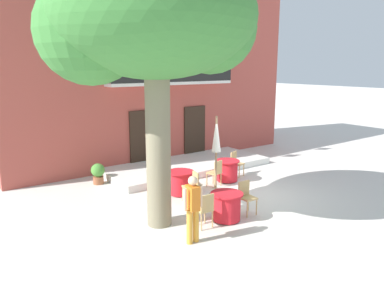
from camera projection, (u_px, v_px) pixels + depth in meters
The scene contains 16 objects.
ground_plane at pixel (247, 196), 11.80m from camera, with size 120.00×120.00×0.00m, color silver.
building_facade at pixel (145, 72), 16.73m from camera, with size 13.00×5.09×7.50m.
entrance_step_platform at pixel (188, 166), 14.85m from camera, with size 6.55×2.66×0.25m, color silver.
plane_tree at pixel (152, 21), 8.66m from camera, with size 5.08×4.46×6.67m.
cafe_table_near_tree at pixel (181, 182), 11.87m from camera, with size 0.86×0.86×0.76m.
cafe_chair_near_tree_0 at pixel (172, 172), 12.51m from camera, with size 0.50×0.50×0.91m.
cafe_chair_near_tree_1 at pixel (192, 185), 11.20m from camera, with size 0.47×0.47×0.91m.
cafe_table_middle at pixel (227, 170), 13.22m from camera, with size 0.86×0.86×0.76m.
cafe_chair_middle_0 at pixel (236, 162), 13.83m from camera, with size 0.50×0.50×0.91m.
cafe_chair_middle_1 at pixel (216, 171), 12.60m from camera, with size 0.47×0.47×0.91m.
cafe_table_front at pixel (227, 206), 9.86m from camera, with size 0.86×0.86×0.76m.
cafe_chair_front_0 at pixel (246, 195), 10.30m from camera, with size 0.42×0.42×0.91m.
cafe_chair_front_1 at pixel (205, 208), 9.37m from camera, with size 0.42×0.42×0.91m.
cafe_umbrella at pixel (216, 145), 11.39m from camera, with size 0.44×0.44×2.55m.
ground_planter_left at pixel (98, 173), 12.92m from camera, with size 0.47×0.47×0.73m.
pedestrian_near_entrance at pixel (193, 206), 8.50m from camera, with size 0.53×0.37×1.61m.
Camera 1 is at (-7.99, -8.04, 4.04)m, focal length 34.94 mm.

